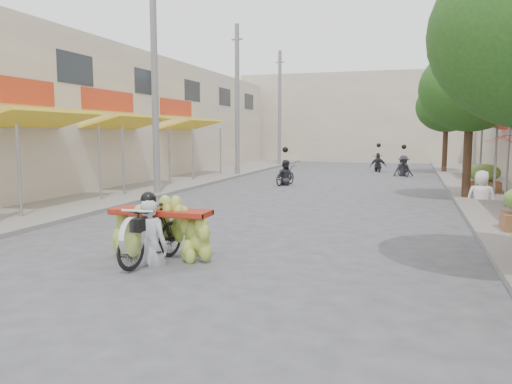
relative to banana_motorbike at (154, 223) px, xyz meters
name	(u,v)px	position (x,y,z in m)	size (l,w,h in m)	color
ground	(71,344)	(0.81, -3.43, -0.73)	(120.00, 120.00, 0.00)	#525257
sidewalk_left	(158,185)	(-6.19, 11.57, -0.67)	(4.00, 60.00, 0.12)	gray
sidewalk_right	(511,197)	(7.81, 11.57, -0.67)	(4.00, 60.00, 0.12)	gray
shophouse_row_left	(44,117)	(-11.17, 10.55, 2.27)	(9.77, 40.00, 6.00)	beige
far_building	(367,118)	(0.81, 34.57, 2.77)	(20.00, 6.00, 7.00)	beige
utility_pole_mid	(155,85)	(-4.59, 8.57, 3.30)	(0.60, 0.24, 8.00)	slate
utility_pole_far	(237,101)	(-4.59, 17.57, 3.30)	(0.60, 0.24, 8.00)	slate
utility_pole_back	(280,108)	(-4.59, 26.57, 3.30)	(0.60, 0.24, 8.00)	slate
street_tree_mid	(471,89)	(6.21, 10.57, 3.06)	(3.40, 3.40, 5.25)	#3A2719
street_tree_far	(447,107)	(6.21, 22.57, 3.06)	(3.40, 3.40, 5.25)	#3A2719
produce_crate_far	(483,176)	(7.01, 12.57, -0.01)	(1.20, 0.88, 1.16)	brown
banana_motorbike	(154,223)	(0.00, 0.00, 0.00)	(2.20, 1.92, 2.21)	black
pedestrian	(482,170)	(6.67, 10.28, 0.36)	(0.98, 0.62, 1.93)	white
bg_motorbike_a	(285,168)	(-0.96, 13.65, 0.03)	(0.91, 1.62, 1.95)	black
bg_motorbike_b	(403,161)	(4.00, 19.91, 0.11)	(1.18, 1.79, 1.95)	black
bg_motorbike_c	(378,159)	(2.51, 22.82, 0.06)	(1.05, 1.78, 1.95)	black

